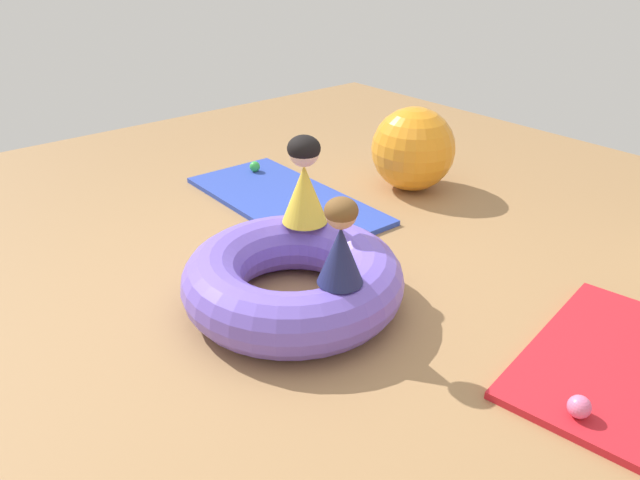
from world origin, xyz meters
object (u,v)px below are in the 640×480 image
(play_ball_green, at_px, (255,167))
(exercise_ball_large, at_px, (413,149))
(play_ball_pink, at_px, (579,407))
(play_ball_orange, at_px, (308,233))
(inflatable_cushion, at_px, (293,279))
(child_in_yellow, at_px, (304,181))
(child_in_navy, at_px, (341,242))

(play_ball_green, xyz_separation_m, exercise_ball_large, (1.07, 0.84, 0.26))
(play_ball_pink, bearing_deg, play_ball_orange, 175.49)
(play_ball_green, distance_m, play_ball_orange, 1.38)
(play_ball_green, relative_size, play_ball_pink, 0.89)
(inflatable_cushion, height_order, play_ball_green, inflatable_cushion)
(play_ball_green, xyz_separation_m, play_ball_pink, (3.40, -0.62, 0.01))
(inflatable_cushion, xyz_separation_m, child_in_yellow, (-0.27, 0.30, 0.44))
(child_in_navy, bearing_deg, play_ball_green, -87.30)
(inflatable_cushion, height_order, child_in_yellow, child_in_yellow)
(child_in_yellow, bearing_deg, inflatable_cushion, 156.24)
(inflatable_cushion, bearing_deg, play_ball_pink, 13.93)
(inflatable_cushion, bearing_deg, exercise_ball_large, 113.03)
(inflatable_cushion, xyz_separation_m, child_in_navy, (0.41, -0.01, 0.40))
(play_ball_orange, bearing_deg, child_in_yellow, -41.53)
(child_in_yellow, xyz_separation_m, exercise_ball_large, (-0.52, 1.54, -0.27))
(inflatable_cushion, xyz_separation_m, play_ball_orange, (-0.55, 0.55, -0.10))
(child_in_yellow, distance_m, exercise_ball_large, 1.65)
(inflatable_cushion, bearing_deg, child_in_yellow, 131.66)
(child_in_yellow, relative_size, play_ball_orange, 6.92)
(child_in_navy, distance_m, play_ball_pink, 1.30)
(play_ball_orange, bearing_deg, play_ball_pink, -4.51)
(child_in_navy, distance_m, play_ball_orange, 1.21)
(inflatable_cushion, distance_m, play_ball_pink, 1.60)
(play_ball_pink, xyz_separation_m, exercise_ball_large, (-2.33, 1.46, 0.25))
(play_ball_green, bearing_deg, play_ball_pink, -10.28)
(child_in_yellow, height_order, play_ball_green, child_in_yellow)
(play_ball_pink, bearing_deg, child_in_yellow, -177.45)
(inflatable_cushion, relative_size, exercise_ball_large, 1.85)
(play_ball_pink, relative_size, exercise_ball_large, 0.15)
(inflatable_cushion, bearing_deg, play_ball_orange, 134.91)
(child_in_yellow, xyz_separation_m, play_ball_green, (-1.58, 0.70, -0.53))
(play_ball_orange, distance_m, play_ball_pink, 2.10)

